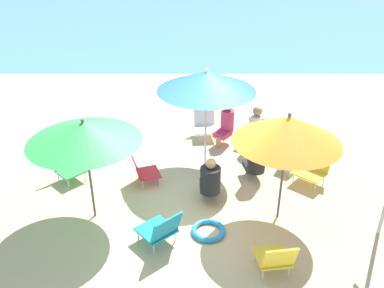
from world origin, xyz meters
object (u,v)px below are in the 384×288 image
at_px(beach_chair_d, 66,165).
at_px(person_b, 209,180).
at_px(beach_chair_c, 160,229).
at_px(person_c, 225,123).
at_px(person_d, 253,127).
at_px(umbrella_blue, 205,81).
at_px(person_a, 255,158).
at_px(beach_chair_a, 312,166).
at_px(beach_chair_b, 142,171).
at_px(umbrella_green, 83,132).
at_px(beach_chair_e, 275,258).
at_px(beach_chair_f, 204,124).
at_px(umbrella_orange, 287,129).
at_px(beach_bag, 285,165).
at_px(swim_ring, 207,231).

xyz_separation_m(beach_chair_d, person_b, (2.74, -0.75, 0.13)).
distance_m(beach_chair_c, beach_chair_d, 2.73).
xyz_separation_m(person_c, person_d, (0.60, -0.24, 0.01)).
bearing_deg(umbrella_blue, person_a, -31.41).
height_order(beach_chair_a, beach_chair_b, beach_chair_a).
bearing_deg(person_c, person_b, 25.85).
bearing_deg(person_d, person_a, 117.18).
bearing_deg(beach_chair_c, umbrella_green, 16.53).
bearing_deg(beach_chair_e, person_b, 17.21).
bearing_deg(beach_chair_f, beach_chair_e, 6.04).
bearing_deg(person_c, beach_chair_e, 42.61).
bearing_deg(beach_chair_d, person_a, 43.56).
relative_size(beach_chair_a, person_c, 0.81).
bearing_deg(person_c, beach_chair_b, -8.07).
distance_m(umbrella_green, person_b, 2.34).
distance_m(beach_chair_a, person_c, 2.24).
bearing_deg(umbrella_orange, beach_chair_a, 52.38).
xyz_separation_m(beach_chair_e, person_a, (0.05, 2.50, 0.15)).
distance_m(beach_chair_d, person_a, 3.64).
bearing_deg(person_c, beach_chair_a, 81.00).
xyz_separation_m(beach_chair_e, person_b, (-0.85, 1.80, 0.11)).
bearing_deg(beach_chair_c, umbrella_orange, -111.66).
relative_size(beach_chair_c, beach_bag, 2.57).
relative_size(person_c, swim_ring, 1.76).
xyz_separation_m(beach_chair_f, person_d, (1.06, -0.60, 0.21)).
bearing_deg(beach_chair_c, person_b, -75.98).
xyz_separation_m(umbrella_blue, swim_ring, (-0.01, -2.15, -1.78)).
xyz_separation_m(beach_chair_e, beach_chair_f, (-0.86, 4.41, -0.03)).
distance_m(umbrella_green, beach_bag, 4.11).
height_order(person_a, person_c, person_c).
bearing_deg(swim_ring, beach_chair_f, 89.40).
relative_size(beach_chair_c, person_a, 0.82).
xyz_separation_m(beach_chair_a, person_a, (-1.10, 0.05, 0.14)).
relative_size(beach_chair_f, person_b, 0.70).
xyz_separation_m(swim_ring, beach_bag, (1.64, 1.88, 0.11)).
xyz_separation_m(beach_chair_b, person_c, (1.69, 1.69, 0.21)).
bearing_deg(swim_ring, beach_chair_e, -45.78).
xyz_separation_m(umbrella_green, beach_chair_d, (-0.75, 1.17, -1.29)).
height_order(beach_chair_d, person_a, person_a).
xyz_separation_m(umbrella_green, beach_chair_b, (0.74, 0.99, -1.32)).
relative_size(beach_chair_a, beach_chair_e, 1.22).
height_order(umbrella_blue, beach_chair_b, umbrella_blue).
bearing_deg(umbrella_blue, person_d, 33.95).
xyz_separation_m(umbrella_orange, person_c, (-0.70, 2.72, -1.16)).
bearing_deg(person_b, person_d, -27.85).
height_order(beach_chair_b, beach_chair_e, beach_chair_e).
bearing_deg(person_d, person_b, 96.10).
height_order(umbrella_green, beach_chair_a, umbrella_green).
bearing_deg(umbrella_orange, person_c, 104.48).
xyz_separation_m(beach_chair_b, beach_chair_d, (-1.49, 0.18, 0.03)).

